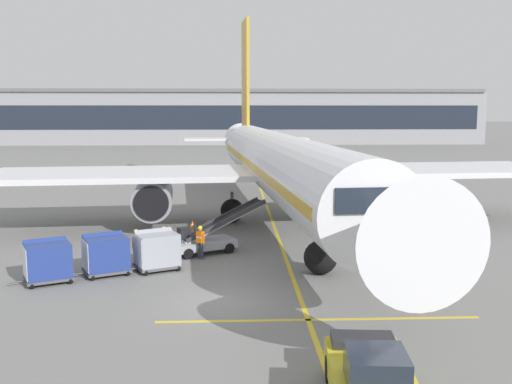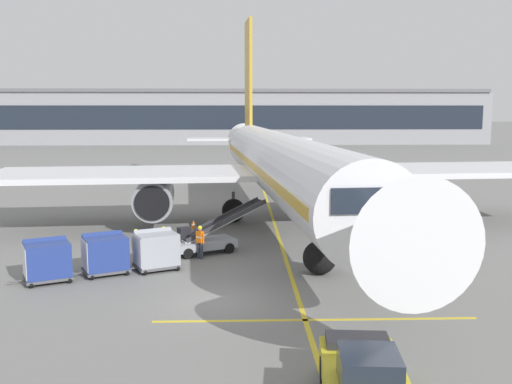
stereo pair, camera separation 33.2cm
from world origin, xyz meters
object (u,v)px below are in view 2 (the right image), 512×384
Objects in this scene: ground_crew_by_carts at (164,241)px; baggage_cart_lead at (156,249)px; baggage_cart_third at (47,260)px; pushback_tug at (365,379)px; parked_airplane at (279,165)px; ground_crew_marshaller at (136,244)px; ground_crew_wingwalker at (200,240)px; safety_cone_engine_keepout at (193,225)px; ground_crew_by_loader at (137,249)px; baggage_cart_second at (105,253)px; belt_loader at (207,237)px.

baggage_cart_lead is at bearing -95.10° from ground_crew_by_carts.
pushback_tug is (11.80, -11.61, -0.17)m from baggage_cart_third.
parked_airplane is 27.43× the size of ground_crew_by_carts.
ground_crew_marshaller is at bearing -155.09° from ground_crew_by_carts.
baggage_cart_third is at bearing -138.65° from ground_crew_marshaller.
ground_crew_wingwalker is (-5.20, 15.38, 0.17)m from pushback_tug.
ground_crew_wingwalker is at bearing 29.72° from baggage_cart_third.
pushback_tug is 2.62× the size of ground_crew_marshaller.
ground_crew_marshaller is 2.69× the size of safety_cone_engine_keepout.
parked_airplane is 27.43× the size of ground_crew_by_loader.
baggage_cart_lead is 2.38m from baggage_cart_second.
ground_crew_by_loader is at bearing 174.85° from baggage_cart_lead.
ground_crew_marshaller is at bearing 133.80° from baggage_cart_lead.
safety_cone_engine_keepout is at bearing 73.83° from ground_crew_marshaller.
ground_crew_by_loader is (-7.63, -10.86, -2.99)m from parked_airplane.
parked_airplane is 13.19m from baggage_cart_lead.
belt_loader is 4.02m from baggage_cart_lead.
ground_crew_marshaller is at bearing 59.26° from baggage_cart_second.
ground_crew_by_carts is (-6.55, -9.13, -2.99)m from parked_airplane.
belt_loader reaches higher than safety_cone_engine_keepout.
ground_crew_by_carts is (2.44, 2.51, -0.00)m from baggage_cart_second.
ground_crew_wingwalker is 7.19m from safety_cone_engine_keepout.
baggage_cart_third is at bearing -150.28° from ground_crew_wingwalker.
parked_airplane is at bearing 18.89° from safety_cone_engine_keepout.
baggage_cart_second is (-9.00, -11.64, -2.99)m from parked_airplane.
belt_loader is 1.41m from ground_crew_wingwalker.
baggage_cart_second is 1.60× the size of ground_crew_by_carts.
baggage_cart_lead is at bearing -135.89° from ground_crew_wingwalker.
parked_airplane reaches higher than pushback_tug.
ground_crew_by_carts is 1.00× the size of ground_crew_wingwalker.
pushback_tug is (4.89, -16.74, -0.00)m from belt_loader.
belt_loader is 3.08× the size of ground_crew_by_loader.
pushback_tug is (0.48, -24.40, -3.16)m from parked_airplane.
ground_crew_marshaller reaches higher than safety_cone_engine_keepout.
ground_crew_by_loader is at bearing -125.08° from parked_airplane.
ground_crew_by_loader is 3.45m from ground_crew_wingwalker.
ground_crew_by_carts is at bearing 58.11° from ground_crew_by_loader.
safety_cone_engine_keepout is (2.27, 7.83, -0.68)m from ground_crew_marshaller.
belt_loader is at bearing 31.15° from ground_crew_marshaller.
parked_airplane is at bearing 52.30° from baggage_cart_second.
baggage_cart_second is 3.50m from ground_crew_by_carts.
baggage_cart_lead is 4.31× the size of safety_cone_engine_keepout.
baggage_cart_third is at bearing -152.54° from ground_crew_by_loader.
belt_loader is at bearing 55.01° from baggage_cart_lead.
baggage_cart_second is 1.60× the size of ground_crew_marshaller.
baggage_cart_third is 6.00m from ground_crew_by_carts.
ground_crew_by_carts reaches higher than safety_cone_engine_keepout.
pushback_tug reaches higher than safety_cone_engine_keepout.
ground_crew_marshaller is at bearing -106.17° from safety_cone_engine_keepout.
safety_cone_engine_keepout is (0.96, 7.22, -0.68)m from ground_crew_by_carts.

